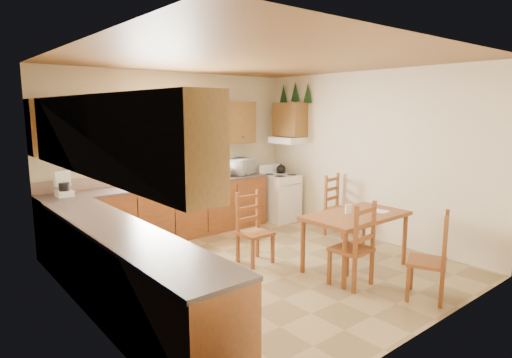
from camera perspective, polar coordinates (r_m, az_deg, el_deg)
floor at (r=5.85m, az=0.75°, el=-11.73°), size 4.50×4.50×0.00m
ceiling at (r=5.48m, az=0.81°, el=15.61°), size 4.50×4.50×0.00m
wall_left at (r=4.42m, az=-22.11°, el=-1.16°), size 4.50×4.50×0.00m
wall_right at (r=7.16m, az=14.69°, el=3.02°), size 4.50×4.50×0.00m
wall_back at (r=7.35m, az=-10.64°, el=3.33°), size 4.50×4.50×0.00m
wall_front at (r=4.08m, az=21.67°, el=-1.96°), size 4.50×4.50×0.00m
lower_cab_back at (r=7.07m, az=-11.90°, el=-4.44°), size 3.75×0.60×0.88m
lower_cab_left at (r=4.62m, az=-17.20°, el=-12.19°), size 0.60×3.60×0.88m
counter_back at (r=6.98m, az=-12.03°, el=-0.76°), size 3.75×0.63×0.04m
counter_left at (r=4.47m, az=-17.48°, el=-6.69°), size 0.63×3.60×0.04m
backsplash at (r=7.22m, az=-13.12°, el=0.41°), size 3.75×0.01×0.18m
upper_cab_back_left at (r=6.56m, az=-22.05°, el=6.52°), size 1.41×0.33×0.75m
upper_cab_back_right at (r=7.64m, az=-4.43°, el=7.48°), size 1.25×0.33×0.75m
upper_cab_left at (r=4.27m, az=-19.80°, el=5.47°), size 0.33×3.60×0.75m
upper_cab_stove at (r=8.08m, az=4.53°, el=7.90°), size 0.33×0.62×0.62m
range_hood at (r=8.06m, az=4.24°, el=5.20°), size 0.44×0.62×0.12m
window_frame at (r=7.17m, az=-12.67°, el=4.72°), size 1.13×0.02×1.18m
window_pane at (r=7.17m, az=-12.66°, el=4.72°), size 1.05×0.01×1.10m
window_valance at (r=7.12m, az=-12.71°, el=8.72°), size 1.19×0.01×0.24m
sink_basin at (r=7.01m, az=-11.49°, el=-0.38°), size 0.75×0.45×0.04m
pine_decal_a at (r=7.94m, az=6.90°, el=11.30°), size 0.22×0.22×0.36m
pine_decal_b at (r=8.17m, az=5.25°, el=11.56°), size 0.22×0.22×0.36m
pine_decal_c at (r=8.40m, az=3.68°, el=11.25°), size 0.22×0.22×0.36m
stove at (r=8.13m, az=3.27°, el=-2.54°), size 0.61×0.62×0.86m
coffeemaker at (r=6.39m, az=-24.26°, el=-0.65°), size 0.22×0.25×0.33m
paper_towel at (r=7.23m, az=-7.95°, el=0.87°), size 0.14×0.14×0.25m
toaster at (r=7.48m, az=-4.38°, el=0.90°), size 0.22×0.15×0.17m
microwave at (r=7.77m, az=-1.94°, el=1.68°), size 0.58×0.51×0.29m
dining_table at (r=5.85m, az=13.07°, el=-8.09°), size 1.39×0.80×0.75m
chair_near_left at (r=5.28m, az=12.61°, el=-8.41°), size 0.46×0.44×1.03m
chair_near_right at (r=5.16m, az=21.88°, el=-9.49°), size 0.55×0.54×0.99m
chair_far_left at (r=5.87m, az=-0.11°, el=-6.60°), size 0.41×0.39×0.98m
chair_far_right at (r=7.28m, az=11.16°, el=-3.49°), size 0.48×0.46×1.01m
table_paper at (r=5.99m, az=15.98°, el=-4.09°), size 0.22×0.28×0.00m
table_card at (r=5.72m, az=12.21°, el=-3.95°), size 0.10×0.04×0.12m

